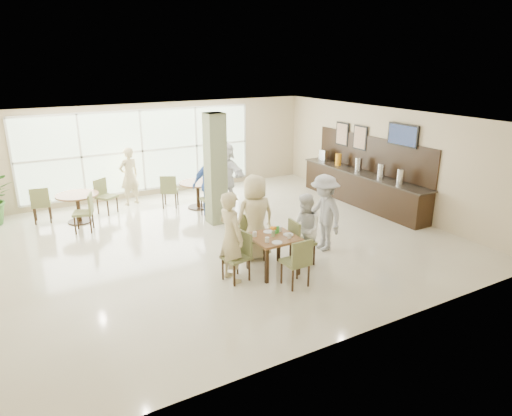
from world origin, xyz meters
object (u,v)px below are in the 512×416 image
teen_far (255,217)px  teen_right (305,230)px  teen_left (231,237)px  adult_b (226,173)px  adult_standing (129,176)px  buffet_counter (362,186)px  adult_a (209,184)px  teen_standing (324,213)px  main_table (273,241)px  round_table_right (198,189)px  round_table_left (78,201)px

teen_far → teen_right: (0.74, -0.76, -0.16)m
teen_far → teen_left: bearing=38.3°
adult_b → adult_standing: bearing=-135.7°
buffet_counter → teen_right: size_ratio=3.18×
adult_a → teen_standing: bearing=-80.9°
main_table → teen_left: 0.91m
round_table_right → adult_a: (0.02, -0.73, 0.29)m
teen_standing → adult_a: size_ratio=0.99×
main_table → adult_standing: size_ratio=0.51×
adult_a → adult_standing: adult_a is taller
teen_standing → round_table_left: bearing=-132.4°
teen_left → teen_standing: teen_left is taller
teen_left → teen_far: 1.13m
adult_standing → adult_a: bearing=111.3°
teen_far → teen_standing: 1.57m
round_table_right → teen_standing: 4.31m
buffet_counter → teen_standing: bearing=-145.4°
round_table_right → teen_left: teen_left is taller
main_table → adult_standing: bearing=102.2°
teen_far → adult_b: teen_far is taller
main_table → adult_b: adult_b is taller
teen_far → buffet_counter: bearing=-158.1°
teen_right → teen_left: bearing=-77.4°
adult_standing → main_table: bearing=85.0°
adult_a → adult_b: size_ratio=0.96×
teen_standing → main_table: bearing=-71.4°
round_table_left → teen_standing: 6.32m
main_table → round_table_left: (-2.83, 4.96, -0.08)m
round_table_left → teen_far: teen_far is taller
teen_left → adult_a: (1.21, 3.72, -0.02)m
teen_far → adult_a: 3.05m
teen_left → adult_b: bearing=-32.2°
round_table_right → adult_a: bearing=-88.2°
buffet_counter → teen_far: size_ratio=2.60×
adult_b → round_table_left: bearing=-114.7°
buffet_counter → teen_left: (-5.43, -2.39, 0.33)m
round_table_right → buffet_counter: bearing=-25.9°
main_table → teen_left: (-0.87, 0.10, 0.23)m
round_table_left → adult_standing: adult_standing is taller
round_table_left → buffet_counter: bearing=-18.5°
round_table_right → teen_far: (-0.29, -3.77, 0.34)m
buffet_counter → teen_right: buffet_counter is taller
adult_b → adult_standing: size_ratio=1.06×
round_table_right → teen_right: teen_right is taller
round_table_left → teen_right: bearing=-53.9°
buffet_counter → teen_standing: 3.65m
teen_left → teen_right: teen_left is taller
teen_standing → adult_b: 4.18m
adult_a → teen_left: bearing=-118.8°
main_table → adult_a: size_ratio=0.50×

